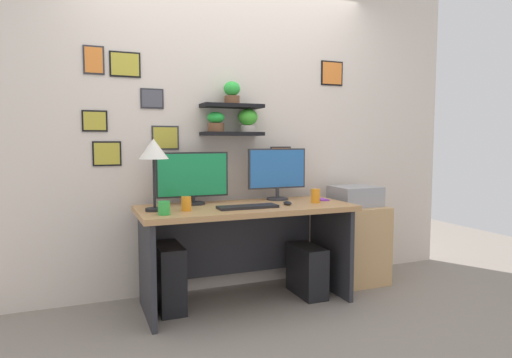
{
  "coord_description": "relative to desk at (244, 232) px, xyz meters",
  "views": [
    {
      "loc": [
        -1.16,
        -3.07,
        1.23
      ],
      "look_at": [
        0.1,
        0.05,
        0.94
      ],
      "focal_mm": 30.88,
      "sensor_mm": 36.0,
      "label": 1
    }
  ],
  "objects": [
    {
      "name": "coffee_mug",
      "position": [
        -0.65,
        -0.24,
        0.26
      ],
      "size": [
        0.08,
        0.08,
        0.09
      ],
      "primitive_type": "cylinder",
      "color": "green",
      "rests_on": "desk"
    },
    {
      "name": "ground_plane",
      "position": [
        0.0,
        -0.05,
        -0.54
      ],
      "size": [
        8.0,
        8.0,
        0.0
      ],
      "primitive_type": "plane",
      "color": "gray"
    },
    {
      "name": "computer_tower_left",
      "position": [
        -0.57,
        0.03,
        -0.3
      ],
      "size": [
        0.18,
        0.4,
        0.48
      ],
      "primitive_type": "cube",
      "color": "black",
      "rests_on": "ground"
    },
    {
      "name": "pen_cup",
      "position": [
        -0.47,
        -0.13,
        0.26
      ],
      "size": [
        0.07,
        0.07,
        0.1
      ],
      "primitive_type": "cylinder",
      "color": "orange",
      "rests_on": "desk"
    },
    {
      "name": "monitor_left",
      "position": [
        -0.36,
        0.16,
        0.42
      ],
      "size": [
        0.56,
        0.18,
        0.4
      ],
      "color": "black",
      "rests_on": "desk"
    },
    {
      "name": "desk_lamp",
      "position": [
        -0.68,
        -0.05,
        0.61
      ],
      "size": [
        0.2,
        0.2,
        0.5
      ],
      "color": "black",
      "rests_on": "desk"
    },
    {
      "name": "computer_tower_right",
      "position": [
        0.51,
        -0.07,
        -0.34
      ],
      "size": [
        0.18,
        0.4,
        0.4
      ],
      "primitive_type": "cube",
      "color": "black",
      "rests_on": "ground"
    },
    {
      "name": "water_cup",
      "position": [
        0.56,
        -0.12,
        0.27
      ],
      "size": [
        0.07,
        0.07,
        0.11
      ],
      "primitive_type": "cylinder",
      "color": "orange",
      "rests_on": "desk"
    },
    {
      "name": "drawer_cabinet",
      "position": [
        1.08,
        0.09,
        -0.2
      ],
      "size": [
        0.44,
        0.5,
        0.67
      ],
      "primitive_type": "cube",
      "color": "tan",
      "rests_on": "ground"
    },
    {
      "name": "computer_mouse",
      "position": [
        0.3,
        -0.15,
        0.23
      ],
      "size": [
        0.06,
        0.09,
        0.03
      ],
      "primitive_type": "ellipsoid",
      "color": "black",
      "rests_on": "desk"
    },
    {
      "name": "keyboard",
      "position": [
        -0.04,
        -0.18,
        0.22
      ],
      "size": [
        0.44,
        0.14,
        0.02
      ],
      "primitive_type": "cube",
      "color": "black",
      "rests_on": "desk"
    },
    {
      "name": "printer",
      "position": [
        1.08,
        0.09,
        0.22
      ],
      "size": [
        0.38,
        0.34,
        0.17
      ],
      "primitive_type": "cube",
      "color": "#9E9EA3",
      "rests_on": "drawer_cabinet"
    },
    {
      "name": "back_wall_assembly",
      "position": [
        -0.0,
        0.38,
        0.82
      ],
      "size": [
        4.4,
        0.24,
        2.7
      ],
      "color": "beige",
      "rests_on": "ground"
    },
    {
      "name": "desk",
      "position": [
        0.0,
        0.0,
        0.0
      ],
      "size": [
        1.6,
        0.68,
        0.75
      ],
      "color": "tan",
      "rests_on": "ground"
    },
    {
      "name": "monitor_right",
      "position": [
        0.36,
        0.16,
        0.44
      ],
      "size": [
        0.51,
        0.18,
        0.42
      ],
      "color": "#2D2D33",
      "rests_on": "desk"
    },
    {
      "name": "cell_phone",
      "position": [
        0.69,
        0.01,
        0.22
      ],
      "size": [
        0.08,
        0.14,
        0.01
      ],
      "primitive_type": "cube",
      "rotation": [
        0.0,
        0.0,
        -0.05
      ],
      "color": "purple",
      "rests_on": "desk"
    }
  ]
}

